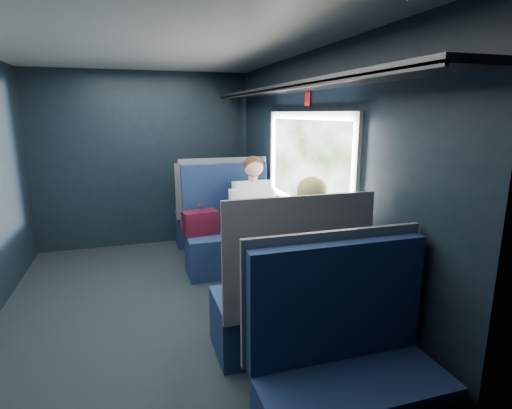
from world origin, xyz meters
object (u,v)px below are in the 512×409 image
object	(u,v)px
seat_row_front	(214,215)
laptop	(300,216)
cup	(281,208)
table	(269,233)
seat_row_back	(348,379)
woman	(307,250)
seat_bay_near	(228,233)
man	(255,210)
seat_bay_far	(284,301)
bottle_small	(277,207)

from	to	relation	value
seat_row_front	laptop	distance (m)	1.89
laptop	cup	distance (m)	0.40
table	seat_row_back	size ratio (longest dim) A/B	0.86
woman	cup	xyz separation A→B (m)	(0.20, 1.12, 0.06)
seat_bay_near	laptop	distance (m)	1.07
man	laptop	distance (m)	0.73
seat_bay_far	seat_row_front	world-z (taller)	seat_bay_far
seat_bay_near	woman	bearing A→B (deg)	-80.34
table	seat_bay_near	bearing A→B (deg)	103.00
bottle_small	seat_row_back	bearing A→B (deg)	-99.96
table	seat_bay_far	xyz separation A→B (m)	(-0.18, -0.87, -0.25)
table	man	world-z (taller)	man
seat_row_front	man	xyz separation A→B (m)	(0.25, -1.10, 0.31)
cup	seat_row_front	bearing A→B (deg)	107.99
seat_bay_near	seat_row_back	xyz separation A→B (m)	(0.02, -2.67, -0.02)
woman	laptop	xyz separation A→B (m)	(0.25, 0.72, 0.08)
seat_row_front	bottle_small	xyz separation A→B (m)	(0.37, -1.48, 0.42)
seat_bay_far	laptop	size ratio (longest dim) A/B	3.73
woman	cup	distance (m)	1.14
seat_bay_far	bottle_small	xyz separation A→B (m)	(0.37, 1.19, 0.42)
seat_row_front	woman	world-z (taller)	woman
man	cup	bearing A→B (deg)	-55.02
seat_bay_far	seat_row_back	bearing A→B (deg)	-90.00
bottle_small	man	bearing A→B (deg)	107.80
seat_bay_far	cup	world-z (taller)	seat_bay_far
table	bottle_small	distance (m)	0.41
seat_row_front	woman	size ratio (longest dim) A/B	0.88
seat_bay_near	seat_row_back	distance (m)	2.67
table	man	distance (m)	0.70
cup	man	bearing A→B (deg)	124.98
man	cup	distance (m)	0.35
woman	laptop	bearing A→B (deg)	70.97
table	seat_bay_far	size ratio (longest dim) A/B	0.79
seat_bay_near	laptop	xyz separation A→B (m)	(0.52, -0.86, 0.38)
table	bottle_small	world-z (taller)	bottle_small
seat_row_front	seat_row_back	bearing A→B (deg)	-90.00
seat_bay_far	seat_row_back	distance (m)	0.92
man	woman	distance (m)	1.41
seat_bay_near	seat_row_front	xyz separation A→B (m)	(0.02, 0.92, -0.02)
woman	laptop	world-z (taller)	woman
laptop	seat_row_front	bearing A→B (deg)	105.64
seat_bay_far	bottle_small	world-z (taller)	seat_bay_far
table	woman	xyz separation A→B (m)	(0.07, -0.71, 0.06)
seat_row_back	woman	bearing A→B (deg)	77.07
seat_row_back	bottle_small	distance (m)	2.19
cup	woman	bearing A→B (deg)	-100.04
seat_bay_far	laptop	distance (m)	1.09
seat_row_back	cup	xyz separation A→B (m)	(0.45, 2.21, 0.38)
bottle_small	woman	bearing A→B (deg)	-96.76
man	seat_bay_near	bearing A→B (deg)	147.04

